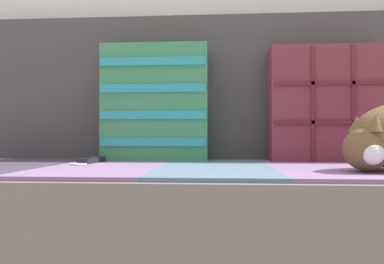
% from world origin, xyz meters
% --- Properties ---
extents(couch, '(2.06, 0.84, 0.38)m').
position_xyz_m(couch, '(-0.00, 0.13, 0.19)').
color(couch, brown).
rests_on(couch, ground_plane).
extents(sofa_backrest, '(2.01, 0.14, 0.56)m').
position_xyz_m(sofa_backrest, '(0.00, 0.48, 0.66)').
color(sofa_backrest, '#474242').
rests_on(sofa_backrest, couch).
extents(throw_pillow_quilted, '(0.41, 0.14, 0.41)m').
position_xyz_m(throw_pillow_quilted, '(0.56, 0.33, 0.58)').
color(throw_pillow_quilted, brown).
rests_on(throw_pillow_quilted, couch).
extents(throw_pillow_striped, '(0.38, 0.14, 0.42)m').
position_xyz_m(throw_pillow_striped, '(-0.06, 0.33, 0.59)').
color(throw_pillow_striped, '#3D8956').
rests_on(throw_pillow_striped, couch).
extents(game_remote_near, '(0.06, 0.20, 0.02)m').
position_xyz_m(game_remote_near, '(-0.25, 0.17, 0.39)').
color(game_remote_near, black).
rests_on(game_remote_near, couch).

